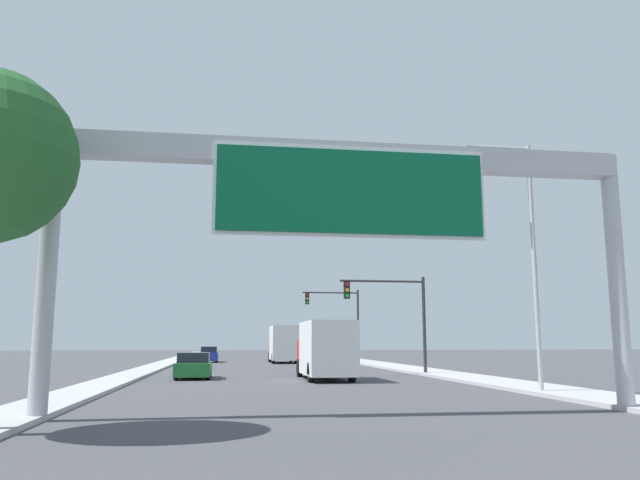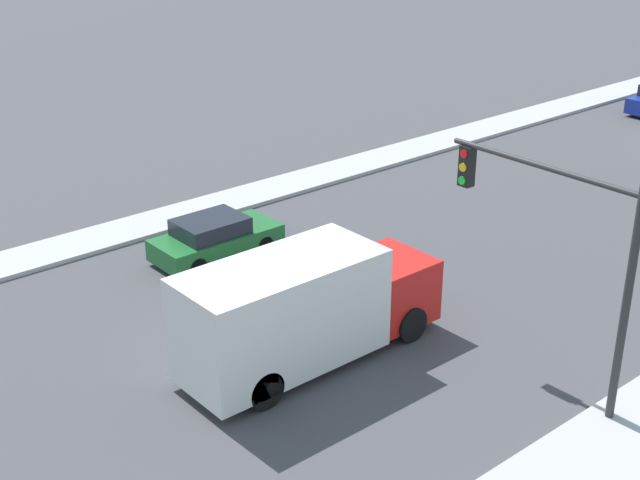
{
  "view_description": "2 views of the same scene",
  "coord_description": "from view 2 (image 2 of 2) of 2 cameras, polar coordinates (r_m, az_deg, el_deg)",
  "views": [
    {
      "loc": [
        -3.39,
        0.7,
        2.01
      ],
      "look_at": [
        0.0,
        24.07,
        5.86
      ],
      "focal_mm": 35.0,
      "sensor_mm": 36.0,
      "label": 1
    },
    {
      "loc": [
        17.5,
        21.42,
        12.37
      ],
      "look_at": [
        -0.09,
        36.33,
        2.29
      ],
      "focal_mm": 50.0,
      "sensor_mm": 36.0,
      "label": 2
    }
  ],
  "objects": [
    {
      "name": "median_strip_left",
      "position": [
        48.39,
        14.87,
        8.11
      ],
      "size": [
        2.0,
        120.0,
        0.15
      ],
      "color": "#B1B1B1",
      "rests_on": "ground"
    },
    {
      "name": "traffic_light_near_intersection",
      "position": [
        21.42,
        15.39,
        0.05
      ],
      "size": [
        5.35,
        0.32,
        5.98
      ],
      "color": "#2D2D30",
      "rests_on": "ground"
    },
    {
      "name": "car_far_left",
      "position": [
        29.53,
        -6.73,
        0.11
      ],
      "size": [
        1.88,
        4.28,
        1.42
      ],
      "color": "#1E662D",
      "rests_on": "ground"
    },
    {
      "name": "truck_box_secondary",
      "position": [
        22.99,
        -1.07,
        -4.43
      ],
      "size": [
        2.37,
        7.51,
        3.06
      ],
      "color": "red",
      "rests_on": "ground"
    }
  ]
}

